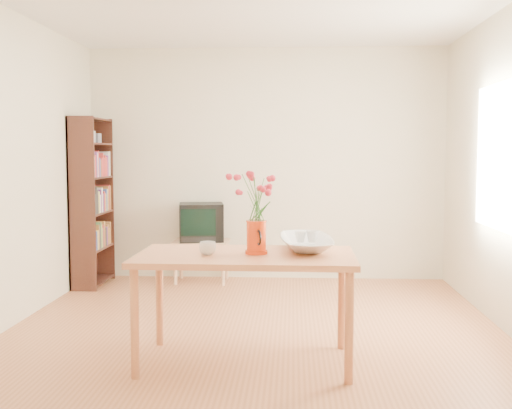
# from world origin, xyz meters

# --- Properties ---
(room) EXTENTS (4.50, 4.50, 4.50)m
(room) POSITION_xyz_m (0.03, 0.00, 1.30)
(room) COLOR #A7613B
(room) RESTS_ON ground
(table) EXTENTS (1.47, 0.85, 0.75)m
(table) POSITION_xyz_m (-0.01, -0.73, 0.67)
(table) COLOR #BD6A40
(table) RESTS_ON ground
(tv_stand) EXTENTS (0.60, 0.45, 0.46)m
(tv_stand) POSITION_xyz_m (-0.70, 1.97, 0.39)
(tv_stand) COLOR tan
(tv_stand) RESTS_ON ground
(bookshelf) EXTENTS (0.28, 0.70, 1.80)m
(bookshelf) POSITION_xyz_m (-1.85, 1.75, 0.84)
(bookshelf) COLOR black
(bookshelf) RESTS_ON ground
(pitcher) EXTENTS (0.15, 0.23, 0.23)m
(pitcher) POSITION_xyz_m (0.06, -0.72, 0.85)
(pitcher) COLOR red
(pitcher) RESTS_ON table
(flowers) EXTENTS (0.26, 0.26, 0.37)m
(flowers) POSITION_xyz_m (0.06, -0.72, 1.15)
(flowers) COLOR #F63A52
(flowers) RESTS_ON pitcher
(mug) EXTENTS (0.16, 0.16, 0.09)m
(mug) POSITION_xyz_m (-0.26, -0.79, 0.79)
(mug) COLOR white
(mug) RESTS_ON table
(bowl) EXTENTS (0.58, 0.58, 0.51)m
(bowl) POSITION_xyz_m (0.40, -0.49, 1.00)
(bowl) COLOR white
(bowl) RESTS_ON table
(teacup_a) EXTENTS (0.09, 0.09, 0.06)m
(teacup_a) POSITION_xyz_m (0.36, -0.49, 0.95)
(teacup_a) COLOR white
(teacup_a) RESTS_ON bowl
(teacup_b) EXTENTS (0.09, 0.09, 0.07)m
(teacup_b) POSITION_xyz_m (0.44, -0.47, 0.96)
(teacup_b) COLOR white
(teacup_b) RESTS_ON bowl
(television) EXTENTS (0.54, 0.51, 0.41)m
(television) POSITION_xyz_m (-0.70, 1.98, 0.67)
(television) COLOR black
(television) RESTS_ON tv_stand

